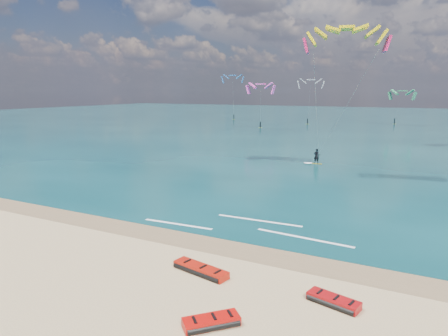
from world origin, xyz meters
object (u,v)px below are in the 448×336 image
(packed_kite_left, at_px, (201,273))
(kitesurfer_main, at_px, (331,95))
(packed_kite_right, at_px, (211,326))
(packed_kite_mid, at_px, (333,304))

(packed_kite_left, bearing_deg, kitesurfer_main, 101.88)
(packed_kite_left, distance_m, kitesurfer_main, 28.90)
(packed_kite_right, xyz_separation_m, kitesurfer_main, (-2.68, 31.38, 8.18))
(packed_kite_left, distance_m, packed_kite_right, 4.47)
(packed_kite_left, relative_size, packed_kite_mid, 1.36)
(packed_kite_right, bearing_deg, packed_kite_left, 79.93)
(packed_kite_mid, relative_size, packed_kite_right, 1.00)
(kitesurfer_main, bearing_deg, packed_kite_left, -98.25)
(packed_kite_right, distance_m, kitesurfer_main, 32.54)
(packed_kite_mid, distance_m, kitesurfer_main, 29.66)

